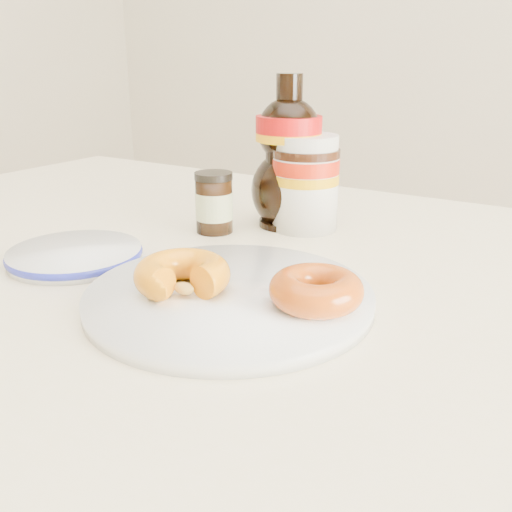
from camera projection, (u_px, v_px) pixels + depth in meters
The scene contains 8 objects.
dining_table at pixel (228, 323), 0.71m from camera, with size 1.40×0.90×0.75m.
plate at pixel (229, 296), 0.57m from camera, with size 0.29×0.29×0.01m.
donut_bitten at pixel (182, 275), 0.56m from camera, with size 0.10×0.10×0.03m, color orange.
donut_whole at pixel (316, 290), 0.52m from camera, with size 0.09×0.09×0.03m, color #A1400A.
nutella_jar at pixel (305, 179), 0.79m from camera, with size 0.09×0.09×0.13m.
syrup_bottle at pixel (288, 153), 0.79m from camera, with size 0.11×0.09×0.21m, color black, non-canonical shape.
dark_jar at pixel (214, 203), 0.79m from camera, with size 0.05×0.05×0.08m.
blue_rim_saucer at pixel (75, 254), 0.68m from camera, with size 0.16×0.16×0.02m.
Camera 1 is at (0.37, -0.43, 0.98)m, focal length 40.00 mm.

